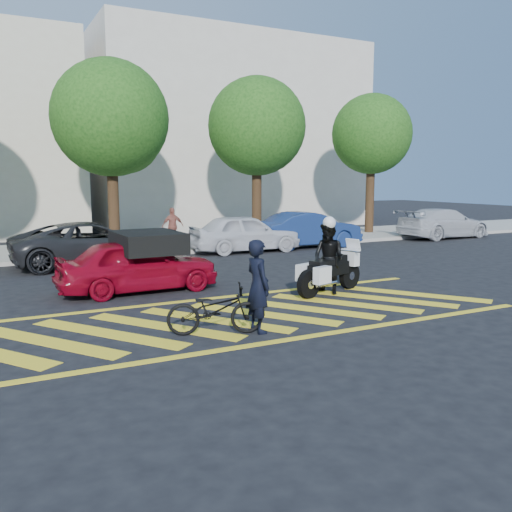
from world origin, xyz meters
name	(u,v)px	position (x,y,z in m)	size (l,w,h in m)	color
ground	(241,317)	(0.00, 0.00, 0.00)	(90.00, 90.00, 0.00)	black
sidewalk	(115,248)	(0.00, 12.00, 0.07)	(60.00, 5.00, 0.15)	#9E998E
crosswalk	(239,317)	(-0.04, 0.00, 0.00)	(12.33, 4.00, 0.01)	yellow
building_right	(227,135)	(9.00, 21.00, 5.50)	(16.00, 8.00, 11.00)	beige
tree_center	(113,123)	(0.13, 12.06, 5.10)	(4.60, 4.60, 7.56)	black
tree_right	(259,130)	(6.63, 12.06, 5.05)	(4.40, 4.40, 7.41)	black
tree_far_right	(373,137)	(13.13, 12.06, 4.94)	(4.00, 4.00, 7.10)	black
officer_bike	(258,286)	(-0.20, -1.17, 0.89)	(0.65, 0.43, 1.79)	black
bicycle	(215,310)	(-0.99, -0.96, 0.48)	(0.63, 1.81, 0.95)	black
police_motorcycle	(329,271)	(2.99, 1.07, 0.58)	(2.34, 1.15, 1.06)	black
officer_moto	(329,258)	(2.97, 1.08, 0.91)	(0.88, 0.69, 1.82)	black
red_convertible	(138,265)	(-1.27, 3.53, 0.70)	(1.65, 4.10, 1.40)	maroon
parked_mid_left	(94,244)	(-1.49, 8.43, 0.74)	(2.44, 5.30, 1.47)	black
parked_mid_right	(245,233)	(4.50, 9.11, 0.75)	(1.78, 4.43, 1.51)	silver
parked_right	(309,230)	(7.54, 9.20, 0.75)	(1.59, 4.55, 1.50)	navy
parked_far_right	(443,223)	(15.30, 9.20, 0.72)	(2.03, 4.98, 1.45)	silver
pedestrian_right	(173,226)	(2.31, 11.52, 0.92)	(0.91, 0.38, 1.55)	#A05849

